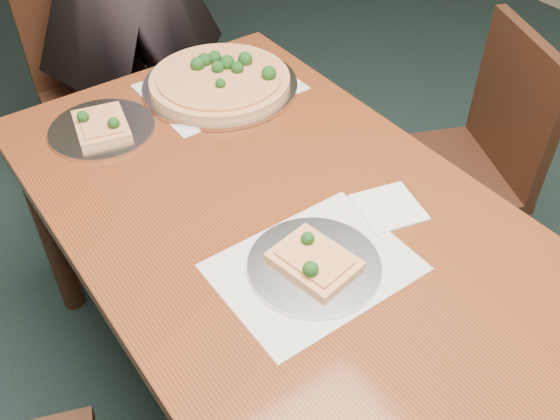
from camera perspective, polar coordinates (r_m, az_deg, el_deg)
dining_table at (r=1.50m, az=-0.00°, el=-2.58°), size 0.90×1.50×0.75m
chair_far at (r=2.44m, az=-16.33°, el=11.35°), size 0.47×0.47×0.91m
chair_right at (r=2.06m, az=16.84°, el=4.75°), size 0.55×0.55×0.91m
placemat_main at (r=1.86m, az=-5.47°, el=11.13°), size 0.42×0.32×0.00m
placemat_near at (r=1.31m, az=3.13°, el=-5.24°), size 0.40×0.30×0.00m
pizza_pan at (r=1.85m, az=-5.46°, el=11.76°), size 0.45×0.45×0.08m
slice_plate_near at (r=1.30m, az=3.13°, el=-4.87°), size 0.28×0.28×0.06m
slice_plate_far at (r=1.73m, az=-16.01°, el=7.32°), size 0.28×0.28×0.06m
napkin at (r=1.46m, az=9.91°, el=0.23°), size 0.17×0.17×0.01m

